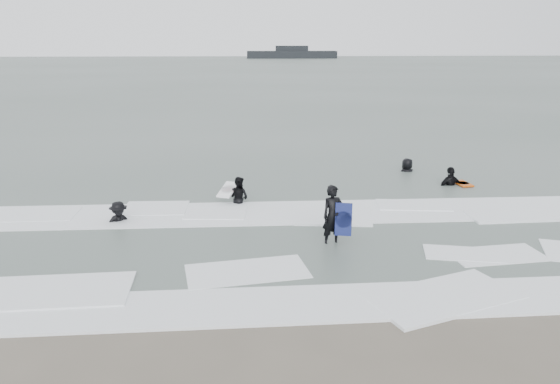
{
  "coord_description": "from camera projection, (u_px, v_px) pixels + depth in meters",
  "views": [
    {
      "loc": [
        -1.07,
        -11.79,
        5.91
      ],
      "look_at": [
        0.0,
        5.0,
        1.1
      ],
      "focal_mm": 35.0,
      "sensor_mm": 36.0,
      "label": 1
    }
  ],
  "objects": [
    {
      "name": "surfer_breaker",
      "position": [
        119.0,
        224.0,
        17.86
      ],
      "size": [
        1.19,
        1.02,
        1.6
      ],
      "primitive_type": "imported",
      "rotation": [
        0.0,
        0.0,
        0.51
      ],
      "color": "black",
      "rests_on": "ground"
    },
    {
      "name": "surfer_right_far",
      "position": [
        407.0,
        172.0,
        24.6
      ],
      "size": [
        1.01,
        0.8,
        1.8
      ],
      "primitive_type": "imported",
      "rotation": [
        0.0,
        0.0,
        -2.85
      ],
      "color": "black",
      "rests_on": "ground"
    },
    {
      "name": "ground",
      "position": [
        293.0,
        294.0,
        13.0
      ],
      "size": [
        320.0,
        320.0,
        0.0
      ],
      "primitive_type": "plane",
      "color": "brown",
      "rests_on": "ground"
    },
    {
      "name": "surf_foam",
      "position": [
        283.0,
        237.0,
        16.54
      ],
      "size": [
        30.03,
        9.06,
        0.09
      ],
      "color": "white",
      "rests_on": "ground"
    },
    {
      "name": "vessel_horizon",
      "position": [
        292.0,
        54.0,
        151.47
      ],
      "size": [
        24.86,
        4.44,
        3.37
      ],
      "color": "black",
      "rests_on": "ground"
    },
    {
      "name": "surfer_right_near",
      "position": [
        450.0,
        186.0,
        22.36
      ],
      "size": [
        1.23,
        0.76,
        1.95
      ],
      "primitive_type": "imported",
      "rotation": [
        0.0,
        0.0,
        -2.88
      ],
      "color": "black",
      "rests_on": "ground"
    },
    {
      "name": "sea",
      "position": [
        251.0,
        73.0,
        89.75
      ],
      "size": [
        320.0,
        320.0,
        0.0
      ],
      "primitive_type": "plane",
      "color": "#47544C",
      "rests_on": "ground"
    },
    {
      "name": "bodyboards",
      "position": [
        350.0,
        195.0,
        19.3
      ],
      "size": [
        10.25,
        7.0,
        1.25
      ],
      "color": "#10174C",
      "rests_on": "ground"
    },
    {
      "name": "surfer_centre",
      "position": [
        332.0,
        245.0,
        16.04
      ],
      "size": [
        0.77,
        0.63,
        1.83
      ],
      "primitive_type": "imported",
      "rotation": [
        0.0,
        0.0,
        0.33
      ],
      "color": "black",
      "rests_on": "ground"
    },
    {
      "name": "surfer_wading",
      "position": [
        239.0,
        204.0,
        19.97
      ],
      "size": [
        0.97,
        0.94,
        1.58
      ],
      "primitive_type": "imported",
      "rotation": [
        0.0,
        0.0,
        2.49
      ],
      "color": "black",
      "rests_on": "ground"
    }
  ]
}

